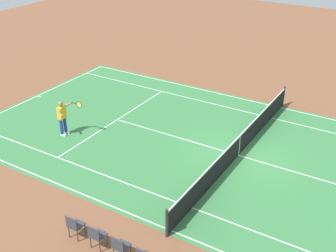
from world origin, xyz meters
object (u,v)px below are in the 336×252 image
object	(u,v)px
tennis_ball	(225,159)
spectator_chair_3	(120,246)
tennis_net	(239,145)
tennis_player_near	(63,116)
spectator_chair_5	(74,225)
spectator_chair_4	(96,235)

from	to	relation	value
tennis_ball	spectator_chair_3	distance (m)	6.76
tennis_net	tennis_ball	size ratio (longest dim) A/B	177.27
tennis_ball	tennis_player_near	bearing A→B (deg)	14.00
tennis_player_near	spectator_chair_5	size ratio (longest dim) A/B	1.93
tennis_net	spectator_chair_3	bearing A→B (deg)	84.84
tennis_ball	spectator_chair_5	world-z (taller)	spectator_chair_5
tennis_player_near	spectator_chair_5	world-z (taller)	tennis_player_near
tennis_player_near	spectator_chair_4	xyz separation A→B (m)	(-6.00, 4.93, -0.41)
tennis_ball	spectator_chair_4	xyz separation A→B (m)	(1.21, 6.73, 0.49)
tennis_net	tennis_ball	xyz separation A→B (m)	(0.35, 0.63, -0.46)
spectator_chair_4	spectator_chair_3	bearing A→B (deg)	180.00
tennis_net	spectator_chair_3	xyz separation A→B (m)	(0.67, 7.37, 0.03)
tennis_ball	spectator_chair_5	xyz separation A→B (m)	(2.11, 6.73, 0.49)
spectator_chair_4	spectator_chair_5	xyz separation A→B (m)	(0.89, 0.00, 0.00)
tennis_net	spectator_chair_5	size ratio (longest dim) A/B	13.30
tennis_ball	spectator_chair_5	bearing A→B (deg)	72.61
tennis_player_near	spectator_chair_5	bearing A→B (deg)	135.98
tennis_player_near	tennis_ball	xyz separation A→B (m)	(-7.21, -1.80, -0.90)
tennis_net	tennis_player_near	xyz separation A→B (m)	(7.56, 2.43, 0.44)
tennis_ball	spectator_chair_4	distance (m)	6.86
spectator_chair_4	tennis_player_near	bearing A→B (deg)	-39.43
spectator_chair_3	spectator_chair_4	world-z (taller)	same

